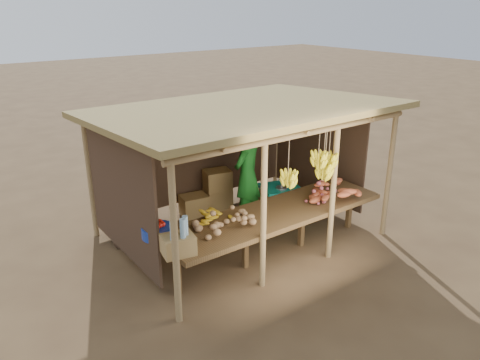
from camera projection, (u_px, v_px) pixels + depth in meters
ground at (240, 234)px, 8.45m from camera, size 60.00×60.00×0.00m
stall_structure at (238, 130)px, 7.82m from camera, size 4.70×3.50×2.43m
counter at (275, 215)px, 7.47m from camera, size 3.90×1.05×0.80m
potato_heap at (226, 216)px, 6.88m from camera, size 0.97×0.61×0.36m
sweet_potato_heap at (336, 186)px, 7.98m from camera, size 1.28×1.02×0.36m
onion_heap at (322, 188)px, 7.91m from camera, size 0.82×0.66×0.35m
banana_pile at (212, 210)px, 7.11m from camera, size 0.60×0.49×0.34m
tomato_basin at (158, 231)px, 6.61m from camera, size 0.46×0.46×0.24m
bottle_box at (178, 240)px, 6.13m from camera, size 0.48×0.41×0.53m
vendor at (247, 175)px, 8.62m from camera, size 0.81×0.68×1.89m
tarp_crate at (280, 201)px, 8.98m from camera, size 0.86×0.80×0.85m
carton_stack at (210, 195)px, 9.27m from camera, size 1.12×0.48×0.81m
burlap_sacks at (133, 230)px, 8.07m from camera, size 0.78×0.41×0.55m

